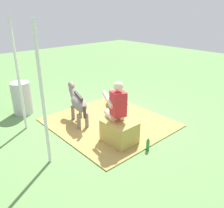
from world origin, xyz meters
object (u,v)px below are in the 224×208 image
Objects in this scene: pony_standing at (78,102)px; pony_lying at (115,102)px; water_barrel at (22,98)px; tent_pole_left at (43,98)px; hay_bale at (119,132)px; person_seated at (116,107)px; tent_pole_right at (18,77)px; soda_bottle at (148,144)px.

pony_lying is at bearing -87.90° from pony_standing.
water_barrel is 0.34× the size of tent_pole_left.
pony_standing reaches higher than water_barrel.
hay_bale is 0.53× the size of pony_standing.
person_seated is 1.82m from pony_lying.
tent_pole_left reaches higher than water_barrel.
person_seated is 0.53× the size of tent_pole_left.
hay_bale is 0.50× the size of person_seated.
hay_bale is 0.27× the size of tent_pole_right.
tent_pole_left reaches higher than pony_standing.
pony_standing is 0.50× the size of tent_pole_right.
person_seated is at bearing -160.61° from water_barrel.
hay_bale is 0.66m from soda_bottle.
person_seated reaches higher than hay_bale.
pony_lying is at bearing -25.39° from soda_bottle.
hay_bale is at bearing 140.11° from pony_lying.
pony_lying is 0.51× the size of tent_pole_right.
tent_pole_left and tent_pole_right have the same top height.
water_barrel is 1.29m from tent_pole_right.
person_seated is 1.06× the size of pony_standing.
tent_pole_left is (0.38, 1.47, 1.05)m from hay_bale.
person_seated reaches higher than water_barrel.
pony_standing is at bearing 4.55° from hay_bale.
person_seated is 4.83× the size of soda_bottle.
tent_pole_right is (1.61, -0.22, 0.00)m from tent_pole_left.
water_barrel is at bearing 28.31° from pony_standing.
water_barrel reaches higher than hay_bale.
pony_standing is at bearing 92.10° from pony_lying.
pony_standing is 1.85m from tent_pole_left.
soda_bottle is (-2.00, -0.34, -0.42)m from pony_standing.
soda_bottle is at bearing -159.64° from hay_bale.
pony_standing is 1.49m from tent_pole_right.
tent_pole_right reaches higher than pony_lying.
soda_bottle is 3.72m from water_barrel.
tent_pole_right is (0.61, 1.14, 0.74)m from pony_standing.
tent_pole_left reaches higher than hay_bale.
pony_standing is 0.50× the size of tent_pole_left.
soda_bottle is at bearing -161.83° from water_barrel.
water_barrel is at bearing -19.51° from tent_pole_right.
tent_pole_right is at bearing 160.49° from water_barrel.
person_seated is 0.53× the size of tent_pole_right.
pony_standing is at bearing 9.59° from soda_bottle.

